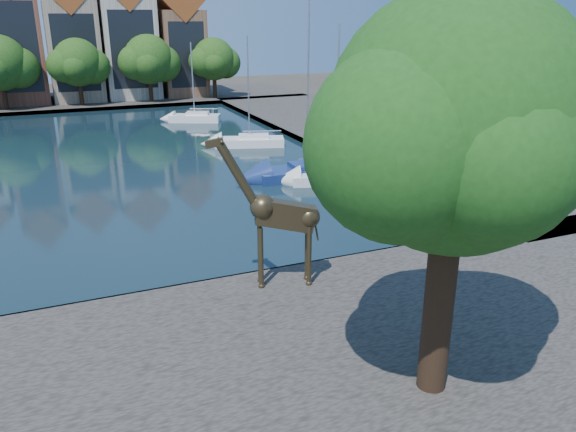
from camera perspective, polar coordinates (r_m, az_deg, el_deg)
name	(u,v)px	position (r m, az deg, el deg)	size (l,w,h in m)	color
ground	(118,307)	(22.24, -16.87, -8.82)	(160.00, 160.00, 0.00)	#38332B
water_basin	(79,162)	(44.88, -20.48, 5.20)	(38.00, 50.00, 0.08)	black
near_quay	(149,417)	(16.22, -13.90, -19.24)	(50.00, 14.00, 0.50)	#4B4541
far_quay	(63,102)	(76.35, -21.91, 10.71)	(60.00, 16.00, 0.50)	#4B4541
right_quay	(370,133)	(51.97, 8.30, 8.31)	(14.00, 52.00, 0.50)	#4B4541
plane_tree	(460,132)	(14.16, 17.10, 8.16)	(8.32, 6.40, 10.62)	#332114
townhouse_center	(17,34)	(75.74, -25.84, 16.34)	(5.44, 9.18, 16.93)	brown
townhouse_east_inner	(72,38)	(75.78, -21.08, 16.48)	(5.94, 9.18, 15.79)	tan
townhouse_east_mid	(127,35)	(76.33, -16.05, 17.29)	(6.43, 9.18, 16.65)	beige
townhouse_east_end	(179,42)	(77.47, -11.01, 16.96)	(5.44, 9.18, 14.43)	brown
far_tree_mid_west	(1,65)	(70.50, -27.17, 13.51)	(7.80, 6.00, 8.00)	#332114
far_tree_mid_east	(78,64)	(70.45, -20.52, 14.26)	(7.02, 5.40, 7.52)	#332114
far_tree_east	(149,61)	(71.28, -13.91, 15.04)	(7.54, 5.80, 7.84)	#332114
far_tree_far_east	(214,60)	(73.00, -7.49, 15.39)	(6.76, 5.20, 7.36)	#332114
giraffe_statue	(277,214)	(20.83, -1.09, 0.17)	(3.99, 1.49, 5.78)	#3C321E
sailboat_right_a	(335,176)	(36.44, 4.81, 4.11)	(5.93, 3.64, 9.79)	white
sailboat_right_b	(307,169)	(37.75, 1.96, 4.77)	(7.07, 2.57, 11.47)	navy
sailboat_right_c	(250,140)	(47.09, -3.93, 7.72)	(5.97, 3.62, 8.74)	white
sailboat_right_d	(195,116)	(58.88, -9.46, 9.95)	(5.34, 3.71, 7.81)	white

